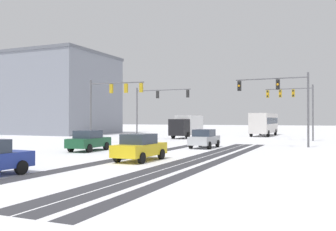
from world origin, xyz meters
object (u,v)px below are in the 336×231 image
(car_dark_green_second, at_px, (89,141))
(bus_oncoming, at_px, (264,123))
(traffic_signal_far_right, at_px, (293,100))
(car_yellow_cab_third, at_px, (140,147))
(box_truck_delivery, at_px, (187,126))
(traffic_signal_far_left, at_px, (155,102))
(traffic_signal_near_left, at_px, (112,96))
(office_building_far_left_block, at_px, (53,95))
(traffic_signal_near_right, at_px, (282,95))
(car_silver_lead, at_px, (204,139))

(car_dark_green_second, xyz_separation_m, bus_oncoming, (8.57, 32.90, 1.18))
(traffic_signal_far_right, height_order, car_yellow_cab_third, traffic_signal_far_right)
(car_yellow_cab_third, xyz_separation_m, box_truck_delivery, (-6.88, 26.85, 0.82))
(traffic_signal_far_left, relative_size, traffic_signal_near_left, 1.13)
(car_dark_green_second, relative_size, office_building_far_left_block, 0.22)
(box_truck_delivery, bearing_deg, office_building_far_left_block, 170.07)
(bus_oncoming, bearing_deg, traffic_signal_far_left, -124.79)
(traffic_signal_near_right, relative_size, car_yellow_cab_third, 1.57)
(car_dark_green_second, bearing_deg, bus_oncoming, 75.41)
(car_silver_lead, bearing_deg, bus_oncoming, 87.55)
(traffic_signal_near_right, relative_size, car_dark_green_second, 1.55)
(traffic_signal_near_left, relative_size, car_silver_lead, 1.58)
(traffic_signal_near_right, relative_size, box_truck_delivery, 0.87)
(car_yellow_cab_third, relative_size, office_building_far_left_block, 0.21)
(car_silver_lead, bearing_deg, traffic_signal_far_left, 132.41)
(traffic_signal_far_left, height_order, office_building_far_left_block, office_building_far_left_block)
(traffic_signal_far_left, height_order, traffic_signal_far_right, same)
(car_dark_green_second, distance_m, car_yellow_cab_third, 8.25)
(traffic_signal_far_right, bearing_deg, office_building_far_left_block, 171.96)
(traffic_signal_near_left, xyz_separation_m, car_yellow_cab_third, (9.40, -11.89, -3.97))
(car_silver_lead, bearing_deg, traffic_signal_near_left, 175.32)
(box_truck_delivery, bearing_deg, traffic_signal_far_left, -114.58)
(traffic_signal_near_right, bearing_deg, car_dark_green_second, -145.76)
(bus_oncoming, bearing_deg, office_building_far_left_block, -170.50)
(car_dark_green_second, bearing_deg, office_building_far_left_block, 134.66)
(traffic_signal_near_right, xyz_separation_m, bus_oncoming, (-5.06, 23.62, -2.66))
(car_yellow_cab_third, bearing_deg, car_dark_green_second, 146.71)
(car_yellow_cab_third, height_order, box_truck_delivery, box_truck_delivery)
(bus_oncoming, bearing_deg, box_truck_delivery, -128.98)
(traffic_signal_far_left, bearing_deg, bus_oncoming, 55.21)
(traffic_signal_far_left, height_order, traffic_signal_near_left, same)
(car_dark_green_second, height_order, bus_oncoming, bus_oncoming)
(traffic_signal_near_right, xyz_separation_m, office_building_far_left_block, (-40.31, 17.73, 2.17))
(traffic_signal_far_left, distance_m, box_truck_delivery, 6.39)
(traffic_signal_near_right, xyz_separation_m, car_yellow_cab_third, (-6.73, -13.80, -3.84))
(traffic_signal_near_left, bearing_deg, traffic_signal_far_right, 40.78)
(traffic_signal_near_right, distance_m, bus_oncoming, 24.31)
(car_dark_green_second, distance_m, box_truck_delivery, 22.34)
(traffic_signal_near_right, distance_m, car_dark_green_second, 16.92)
(traffic_signal_near_right, bearing_deg, car_silver_lead, -156.23)
(traffic_signal_near_right, distance_m, traffic_signal_far_left, 17.82)
(traffic_signal_near_left, height_order, traffic_signal_far_right, same)
(traffic_signal_near_left, bearing_deg, office_building_far_left_block, 140.92)
(car_yellow_cab_third, bearing_deg, traffic_signal_near_right, 64.00)
(bus_oncoming, bearing_deg, car_yellow_cab_third, -92.56)
(traffic_signal_far_right, bearing_deg, car_yellow_cab_third, -104.68)
(box_truck_delivery, bearing_deg, traffic_signal_near_left, -99.54)
(bus_oncoming, bearing_deg, car_dark_green_second, -104.59)
(car_silver_lead, distance_m, bus_oncoming, 26.40)
(car_dark_green_second, bearing_deg, traffic_signal_near_left, 108.78)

